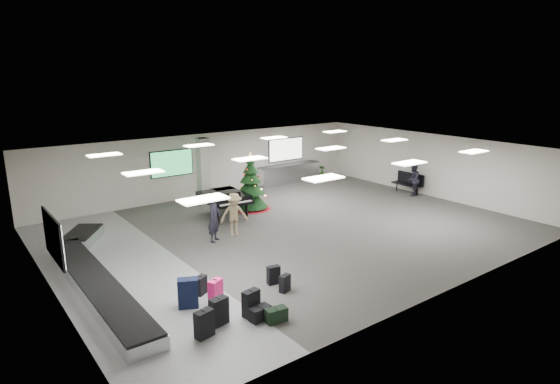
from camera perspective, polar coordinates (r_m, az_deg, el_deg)
ground at (r=19.02m, az=1.52°, el=-4.61°), size 18.00×18.00×0.00m
room_envelope at (r=18.69m, az=-0.63°, el=2.47°), size 18.02×14.02×3.21m
baggage_carousel at (r=15.59m, az=-21.84°, el=-9.26°), size 2.28×9.71×0.43m
service_counter at (r=26.90m, az=1.11°, el=2.28°), size 4.05×0.65×1.08m
suitcase_0 at (r=12.23m, az=-7.45°, el=-14.22°), size 0.50×0.33×0.74m
suitcase_1 at (r=12.54m, az=-3.55°, el=-13.37°), size 0.50×0.32×0.74m
pink_suitcase at (r=13.34m, az=-7.87°, el=-11.85°), size 0.48×0.38×0.67m
suitcase_3 at (r=14.26m, az=-0.80°, el=-10.08°), size 0.41×0.27×0.59m
navy_suitcase at (r=13.13m, az=-11.15°, el=-12.00°), size 0.62×0.52×0.85m
suitcase_5 at (r=11.77m, az=-9.22°, el=-15.59°), size 0.50×0.34×0.71m
green_duffel at (r=12.33m, az=-0.46°, el=-14.75°), size 0.60×0.36×0.39m
suitcase_7 at (r=13.81m, az=0.59°, el=-11.06°), size 0.40×0.29×0.53m
suitcase_8 at (r=13.83m, az=-9.61°, el=-11.15°), size 0.43×0.37×0.57m
black_duffel at (r=12.42m, az=-2.47°, el=-14.56°), size 0.59×0.36×0.39m
christmas_tree at (r=21.71m, az=-3.58°, el=0.30°), size 1.88×1.88×2.68m
grand_piano at (r=20.44m, az=-6.79°, el=-0.67°), size 1.87×2.34×1.29m
bench at (r=25.52m, az=15.41°, el=1.22°), size 0.59×1.69×1.07m
traveler_a at (r=17.64m, az=-8.03°, el=-3.13°), size 0.80×0.77×1.84m
traveler_b at (r=18.15m, az=-5.62°, el=-2.77°), size 1.26×0.98×1.71m
traveler_bench at (r=24.95m, az=15.91°, el=1.47°), size 1.00×0.90×1.70m
potted_plant_left at (r=24.75m, az=-3.00°, el=0.89°), size 0.58×0.59×0.83m
potted_plant_right at (r=28.23m, az=5.16°, el=2.47°), size 0.57×0.57×0.76m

